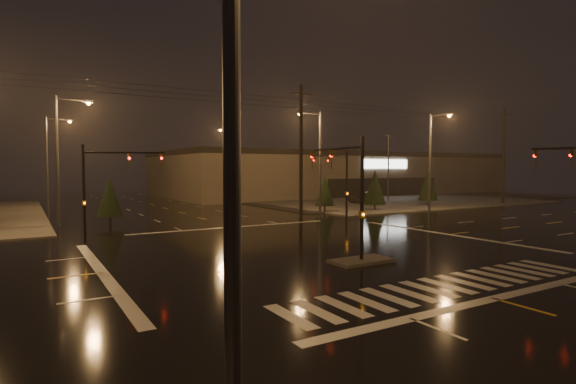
# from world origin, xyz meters

# --- Properties ---
(ground) EXTENTS (140.00, 140.00, 0.00)m
(ground) POSITION_xyz_m (0.00, 0.00, 0.00)
(ground) COLOR black
(ground) RESTS_ON ground
(sidewalk_ne) EXTENTS (36.00, 36.00, 0.12)m
(sidewalk_ne) POSITION_xyz_m (30.00, 30.00, 0.06)
(sidewalk_ne) COLOR #4C4A44
(sidewalk_ne) RESTS_ON ground
(median_island) EXTENTS (3.00, 1.60, 0.15)m
(median_island) POSITION_xyz_m (0.00, -4.00, 0.07)
(median_island) COLOR #4C4A44
(median_island) RESTS_ON ground
(crosswalk) EXTENTS (15.00, 2.60, 0.01)m
(crosswalk) POSITION_xyz_m (0.00, -9.00, 0.01)
(crosswalk) COLOR beige
(crosswalk) RESTS_ON ground
(stop_bar_near) EXTENTS (16.00, 0.50, 0.01)m
(stop_bar_near) POSITION_xyz_m (0.00, -11.00, 0.01)
(stop_bar_near) COLOR beige
(stop_bar_near) RESTS_ON ground
(stop_bar_far) EXTENTS (16.00, 0.50, 0.01)m
(stop_bar_far) POSITION_xyz_m (0.00, 11.00, 0.01)
(stop_bar_far) COLOR beige
(stop_bar_far) RESTS_ON ground
(parking_lot) EXTENTS (50.00, 24.00, 0.08)m
(parking_lot) POSITION_xyz_m (35.00, 28.00, 0.04)
(parking_lot) COLOR black
(parking_lot) RESTS_ON ground
(retail_building) EXTENTS (60.20, 28.30, 7.20)m
(retail_building) POSITION_xyz_m (35.00, 45.99, 3.84)
(retail_building) COLOR #706350
(retail_building) RESTS_ON ground
(signal_mast_median) EXTENTS (0.25, 4.59, 6.00)m
(signal_mast_median) POSITION_xyz_m (0.00, -3.07, 3.75)
(signal_mast_median) COLOR black
(signal_mast_median) RESTS_ON ground
(signal_mast_ne) EXTENTS (4.84, 1.86, 6.00)m
(signal_mast_ne) POSITION_xyz_m (9.50, 10.14, 3.79)
(signal_mast_ne) COLOR black
(signal_mast_ne) RESTS_ON ground
(signal_mast_nw) EXTENTS (4.84, 1.86, 6.00)m
(signal_mast_nw) POSITION_xyz_m (-9.50, 10.14, 3.79)
(signal_mast_nw) COLOR black
(signal_mast_nw) RESTS_ON ground
(streetlight_0) EXTENTS (2.77, 0.32, 10.00)m
(streetlight_0) POSITION_xyz_m (-11.18, -15.00, 5.80)
(streetlight_0) COLOR #38383A
(streetlight_0) RESTS_ON ground
(streetlight_1) EXTENTS (2.77, 0.32, 10.00)m
(streetlight_1) POSITION_xyz_m (-11.18, 18.00, 5.80)
(streetlight_1) COLOR #38383A
(streetlight_1) RESTS_ON ground
(streetlight_2) EXTENTS (2.77, 0.32, 10.00)m
(streetlight_2) POSITION_xyz_m (-11.18, 34.00, 5.80)
(streetlight_2) COLOR #38383A
(streetlight_2) RESTS_ON ground
(streetlight_3) EXTENTS (2.77, 0.32, 10.00)m
(streetlight_3) POSITION_xyz_m (11.18, 16.00, 5.80)
(streetlight_3) COLOR #38383A
(streetlight_3) RESTS_ON ground
(streetlight_4) EXTENTS (2.77, 0.32, 10.00)m
(streetlight_4) POSITION_xyz_m (11.18, 36.00, 5.80)
(streetlight_4) COLOR #38383A
(streetlight_4) RESTS_ON ground
(streetlight_6) EXTENTS (0.32, 2.77, 10.00)m
(streetlight_6) POSITION_xyz_m (22.00, 11.18, 5.80)
(streetlight_6) COLOR #38383A
(streetlight_6) RESTS_ON ground
(utility_pole_1) EXTENTS (2.20, 0.32, 12.00)m
(utility_pole_1) POSITION_xyz_m (8.00, 14.00, 6.13)
(utility_pole_1) COLOR black
(utility_pole_1) RESTS_ON ground
(utility_pole_2) EXTENTS (2.20, 0.32, 12.00)m
(utility_pole_2) POSITION_xyz_m (38.00, 14.00, 6.13)
(utility_pole_2) COLOR black
(utility_pole_2) RESTS_ON ground
(conifer_0) EXTENTS (1.96, 1.96, 3.77)m
(conifer_0) POSITION_xyz_m (12.73, 16.89, 2.23)
(conifer_0) COLOR black
(conifer_0) RESTS_ON ground
(conifer_1) EXTENTS (2.32, 2.32, 4.32)m
(conifer_1) POSITION_xyz_m (18.52, 15.86, 2.51)
(conifer_1) COLOR black
(conifer_1) RESTS_ON ground
(conifer_2) EXTENTS (2.30, 2.30, 4.29)m
(conifer_2) POSITION_xyz_m (27.89, 17.00, 2.49)
(conifer_2) COLOR black
(conifer_2) RESTS_ON ground
(conifer_3) EXTENTS (2.02, 2.02, 3.86)m
(conifer_3) POSITION_xyz_m (-7.92, 17.11, 2.28)
(conifer_3) COLOR black
(conifer_3) RESTS_ON ground
(car_parked) EXTENTS (2.29, 5.06, 1.68)m
(car_parked) POSITION_xyz_m (22.91, 22.84, 0.84)
(car_parked) COLOR black
(car_parked) RESTS_ON ground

